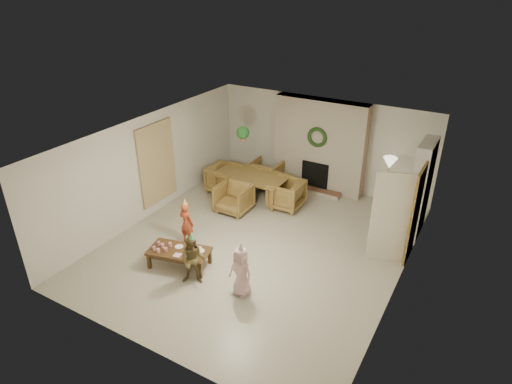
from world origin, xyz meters
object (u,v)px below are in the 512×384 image
Objects in this scene: dining_chair_near at (234,198)px; child_red at (187,223)px; dining_chair_far at (266,174)px; child_plaid at (193,260)px; child_pink at (241,271)px; coffee_table_top at (179,251)px; dining_chair_left at (224,179)px; dining_chair_right at (286,194)px; dining_table at (251,186)px.

child_red is at bearing -94.71° from dining_chair_near.
child_plaid is at bearing 100.72° from dining_chair_far.
child_pink is (1.82, -4.27, 0.14)m from dining_chair_far.
coffee_table_top is (0.27, -2.49, -0.02)m from dining_chair_near.
child_plaid is 1.02× the size of child_pink.
dining_chair_far is 0.66× the size of coffee_table_top.
child_plaid is at bearing -155.11° from dining_chair_left.
dining_chair_right is (1.04, -0.83, 0.00)m from dining_chair_far.
child_pink is at bearing -16.17° from child_plaid.
child_red is at bearing 103.78° from coffee_table_top.
coffee_table_top is 0.89m from child_red.
child_plaid reaches higher than child_pink.
dining_chair_near is 1.18m from dining_chair_left.
dining_chair_near is at bearing -51.34° from dining_chair_right.
child_red is at bearing -24.90° from dining_chair_right.
child_red is 0.97× the size of child_pink.
child_plaid is at bearing -76.88° from dining_table.
dining_chair_right is at bearing 0.00° from dining_table.
child_pink reaches higher than coffee_table_top.
child_red is (-1.17, -2.55, 0.12)m from dining_chair_right.
child_pink is (1.82, -3.44, 0.17)m from dining_table.
coffee_table_top is (-0.77, -3.33, -0.02)m from dining_chair_right.
dining_table is 2.55m from child_red.
dining_chair_right is 3.42m from coffee_table_top.
dining_chair_left is 0.66× the size of coffee_table_top.
coffee_table_top is 1.23× the size of child_pink.
dining_chair_right is 2.81m from child_red.
child_plaid reaches higher than coffee_table_top.
dining_chair_right is 3.62m from child_plaid.
dining_chair_far is 1.00× the size of dining_chair_left.
dining_chair_right is 3.53m from child_pink.
dining_chair_left is (-0.83, -0.00, 0.03)m from dining_table.
dining_chair_near is 1.67m from dining_chair_far.
dining_table is 2.34× the size of dining_chair_right.
dining_chair_left is at bearing -180.00° from dining_table.
child_plaid is at bearing -160.47° from child_pink.
child_pink is (1.95, -0.89, 0.02)m from child_red.
child_pink reaches higher than dining_chair_far.
dining_chair_right is 0.66× the size of coffee_table_top.
child_pink is (2.65, -3.43, 0.14)m from dining_chair_left.
dining_chair_far and dining_chair_right have the same top height.
child_pink is at bearing -17.60° from coffee_table_top.
coffee_table_top is at bearing 120.43° from child_red.
child_red reaches higher than dining_chair_near.
dining_chair_far is 1.18m from dining_chair_left.
dining_chair_far is at bearing 122.85° from child_pink.
dining_chair_left is at bearing -90.00° from dining_chair_right.
child_plaid is 0.98m from child_pink.
child_plaid is (-0.18, -3.61, 0.15)m from dining_chair_right.
dining_chair_near is 3.18m from child_pink.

